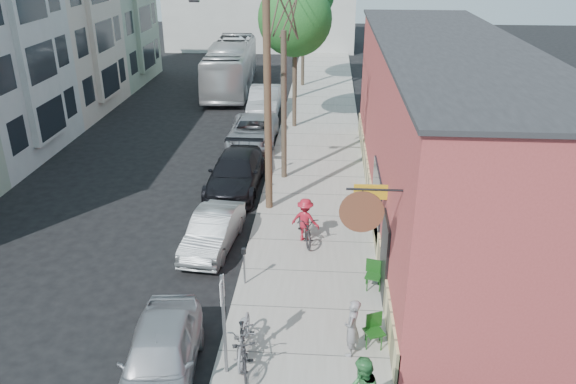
# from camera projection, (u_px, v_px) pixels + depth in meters

# --- Properties ---
(ground) EXTENTS (120.00, 120.00, 0.00)m
(ground) POSITION_uv_depth(u_px,v_px,m) (181.00, 270.00, 18.44)
(ground) COLOR black
(sidewalk) EXTENTS (4.50, 58.00, 0.15)m
(sidewalk) POSITION_uv_depth(u_px,v_px,m) (318.00, 154.00, 28.14)
(sidewalk) COLOR #99968D
(sidewalk) RESTS_ON ground
(cafe_building) EXTENTS (6.60, 20.20, 6.61)m
(cafe_building) POSITION_uv_depth(u_px,v_px,m) (442.00, 133.00, 21.04)
(cafe_building) COLOR #A43D3D
(cafe_building) RESTS_ON ground
(apartment_row) EXTENTS (6.30, 32.00, 9.00)m
(apartment_row) POSITION_uv_depth(u_px,v_px,m) (21.00, 50.00, 30.09)
(apartment_row) COLOR gray
(apartment_row) RESTS_ON ground
(sign_post) EXTENTS (0.07, 0.45, 2.80)m
(sign_post) POSITION_uv_depth(u_px,v_px,m) (224.00, 316.00, 13.21)
(sign_post) COLOR slate
(sign_post) RESTS_ON sidewalk
(parking_meter_near) EXTENTS (0.14, 0.14, 1.24)m
(parking_meter_near) POSITION_uv_depth(u_px,v_px,m) (244.00, 260.00, 17.12)
(parking_meter_near) COLOR slate
(parking_meter_near) RESTS_ON sidewalk
(parking_meter_far) EXTENTS (0.14, 0.14, 1.24)m
(parking_meter_far) POSITION_uv_depth(u_px,v_px,m) (273.00, 155.00, 25.51)
(parking_meter_far) COLOR slate
(parking_meter_far) RESTS_ON sidewalk
(utility_pole_near) EXTENTS (3.57, 0.28, 10.00)m
(utility_pole_near) POSITION_uv_depth(u_px,v_px,m) (266.00, 76.00, 20.28)
(utility_pole_near) COLOR #503A28
(utility_pole_near) RESTS_ON sidewalk
(utility_pole_far) EXTENTS (1.80, 0.28, 10.00)m
(utility_pole_far) POSITION_uv_depth(u_px,v_px,m) (295.00, 18.00, 35.88)
(utility_pole_far) COLOR #503A28
(utility_pole_far) RESTS_ON sidewalk
(tree_bare) EXTENTS (0.24, 0.24, 6.42)m
(tree_bare) POSITION_uv_depth(u_px,v_px,m) (284.00, 107.00, 23.98)
(tree_bare) COLOR #44392C
(tree_bare) RESTS_ON sidewalk
(tree_leafy_mid) EXTENTS (3.97, 3.97, 7.90)m
(tree_leafy_mid) POSITION_uv_depth(u_px,v_px,m) (295.00, 19.00, 29.78)
(tree_leafy_mid) COLOR #44392C
(tree_leafy_mid) RESTS_ON sidewalk
(patio_chair_a) EXTENTS (0.62, 0.62, 0.88)m
(patio_chair_a) POSITION_uv_depth(u_px,v_px,m) (373.00, 276.00, 17.05)
(patio_chair_a) COLOR #144513
(patio_chair_a) RESTS_ON sidewalk
(patio_chair_b) EXTENTS (0.66, 0.66, 0.88)m
(patio_chair_b) POSITION_uv_depth(u_px,v_px,m) (374.00, 331.00, 14.62)
(patio_chair_b) COLOR #144513
(patio_chair_b) RESTS_ON sidewalk
(patron_grey) EXTENTS (0.51, 0.66, 1.60)m
(patron_grey) POSITION_uv_depth(u_px,v_px,m) (352.00, 328.00, 14.19)
(patron_grey) COLOR gray
(patron_grey) RESTS_ON sidewalk
(cyclist) EXTENTS (1.17, 0.89, 1.60)m
(cyclist) POSITION_uv_depth(u_px,v_px,m) (305.00, 220.00, 19.65)
(cyclist) COLOR maroon
(cyclist) RESTS_ON sidewalk
(cyclist_bike) EXTENTS (1.15, 2.14, 1.07)m
(cyclist_bike) POSITION_uv_depth(u_px,v_px,m) (305.00, 227.00, 19.76)
(cyclist_bike) COLOR black
(cyclist_bike) RESTS_ON sidewalk
(parked_bike_a) EXTENTS (0.91, 1.95, 1.13)m
(parked_bike_a) POSITION_uv_depth(u_px,v_px,m) (243.00, 349.00, 13.80)
(parked_bike_a) COLOR black
(parked_bike_a) RESTS_ON sidewalk
(parked_bike_b) EXTENTS (0.77, 2.08, 1.08)m
(parked_bike_b) POSITION_uv_depth(u_px,v_px,m) (244.00, 336.00, 14.31)
(parked_bike_b) COLOR slate
(parked_bike_b) RESTS_ON sidewalk
(car_0) EXTENTS (2.18, 4.52, 1.49)m
(car_0) POSITION_uv_depth(u_px,v_px,m) (160.00, 356.00, 13.52)
(car_0) COLOR #AAABB2
(car_0) RESTS_ON ground
(car_1) EXTENTS (1.77, 4.08, 1.31)m
(car_1) POSITION_uv_depth(u_px,v_px,m) (213.00, 231.00, 19.52)
(car_1) COLOR #999EA0
(car_1) RESTS_ON ground
(car_2) EXTENTS (2.23, 5.29, 1.52)m
(car_2) POSITION_uv_depth(u_px,v_px,m) (236.00, 173.00, 24.12)
(car_2) COLOR black
(car_2) RESTS_ON ground
(car_3) EXTENTS (2.50, 5.30, 1.46)m
(car_3) POSITION_uv_depth(u_px,v_px,m) (253.00, 132.00, 29.36)
(car_3) COLOR #97989E
(car_3) RESTS_ON ground
(car_4) EXTENTS (1.88, 5.15, 1.69)m
(car_4) POSITION_uv_depth(u_px,v_px,m) (265.00, 101.00, 34.49)
(car_4) COLOR #9C9FA3
(car_4) RESTS_ON ground
(bus) EXTENTS (3.43, 12.02, 3.31)m
(bus) POSITION_uv_depth(u_px,v_px,m) (231.00, 66.00, 40.12)
(bus) COLOR silver
(bus) RESTS_ON ground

